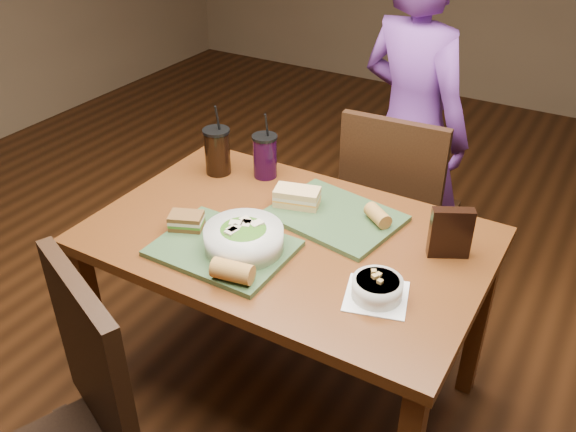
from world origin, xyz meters
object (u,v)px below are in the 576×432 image
object	(u,v)px
baguette_near	(233,271)
diner	(411,129)
chair_far	(396,207)
sandwich_near	(186,221)
tray_near	(223,248)
cup_cola	(217,151)
baguette_far	(378,215)
tray_far	(335,216)
sandwich_far	(297,197)
soup_bowl	(377,288)
salad_bowl	(244,237)
dining_table	(288,256)
chip_bag	(451,233)
cup_berry	(265,156)

from	to	relation	value
baguette_near	diner	bearing A→B (deg)	86.67
chair_far	sandwich_near	distance (m)	0.97
tray_near	cup_cola	world-z (taller)	cup_cola
cup_cola	baguette_far	bearing A→B (deg)	-3.69
tray_far	sandwich_far	world-z (taller)	sandwich_far
cup_cola	baguette_near	bearing A→B (deg)	-50.59
soup_bowl	chair_far	bearing A→B (deg)	106.96
salad_bowl	soup_bowl	world-z (taller)	salad_bowl
dining_table	chip_bag	xyz separation A→B (m)	(0.49, 0.15, 0.17)
baguette_far	cup_cola	distance (m)	0.70
diner	baguette_near	xyz separation A→B (m)	(-0.07, -1.26, 0.02)
baguette_far	dining_table	bearing A→B (deg)	-140.96
chair_far	chip_bag	xyz separation A→B (m)	(0.36, -0.52, 0.29)
soup_bowl	chip_bag	world-z (taller)	chip_bag
tray_near	cup_berry	xyz separation A→B (m)	(-0.15, 0.49, 0.08)
sandwich_near	cup_berry	size ratio (longest dim) A/B	0.49
chair_far	baguette_far	size ratio (longest dim) A/B	9.48
chair_far	baguette_near	world-z (taller)	chair_far
sandwich_near	sandwich_far	xyz separation A→B (m)	(0.24, 0.31, 0.01)
salad_bowl	baguette_near	world-z (taller)	salad_bowl
baguette_near	cup_cola	xyz separation A→B (m)	(-0.45, 0.55, 0.04)
cup_berry	dining_table	bearing A→B (deg)	-47.29
tray_near	chair_far	bearing A→B (deg)	73.12
salad_bowl	cup_berry	bearing A→B (deg)	114.85
soup_bowl	sandwich_near	world-z (taller)	soup_bowl
tray_far	soup_bowl	distance (m)	0.43
chair_far	baguette_near	xyz separation A→B (m)	(-0.14, -0.99, 0.26)
dining_table	chip_bag	world-z (taller)	chip_bag
tray_near	soup_bowl	xyz separation A→B (m)	(0.51, 0.04, 0.02)
soup_bowl	cup_cola	size ratio (longest dim) A/B	0.77
tray_near	cup_berry	distance (m)	0.52
chair_far	cup_cola	distance (m)	0.79
chair_far	diner	distance (m)	0.37
sandwich_far	baguette_near	xyz separation A→B (m)	(0.05, -0.47, -0.00)
chip_bag	soup_bowl	bearing A→B (deg)	-137.85
chair_far	sandwich_far	size ratio (longest dim) A/B	5.64
dining_table	sandwich_far	distance (m)	0.21
baguette_near	soup_bowl	bearing A→B (deg)	22.60
chair_far	tray_near	world-z (taller)	chair_far
sandwich_near	chair_far	bearing A→B (deg)	62.80
chair_far	baguette_near	bearing A→B (deg)	-97.85
baguette_near	tray_far	bearing A→B (deg)	78.71
tray_far	cup_berry	xyz separation A→B (m)	(-0.37, 0.14, 0.08)
dining_table	baguette_far	xyz separation A→B (m)	(0.24, 0.19, 0.13)
tray_near	cup_berry	world-z (taller)	cup_berry
chair_far	baguette_near	distance (m)	1.03
tray_near	cup_berry	bearing A→B (deg)	107.23
tray_far	chip_bag	xyz separation A→B (m)	(0.40, -0.01, 0.08)
diner	tray_far	xyz separation A→B (m)	(0.02, -0.79, -0.02)
baguette_near	cup_cola	distance (m)	0.71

